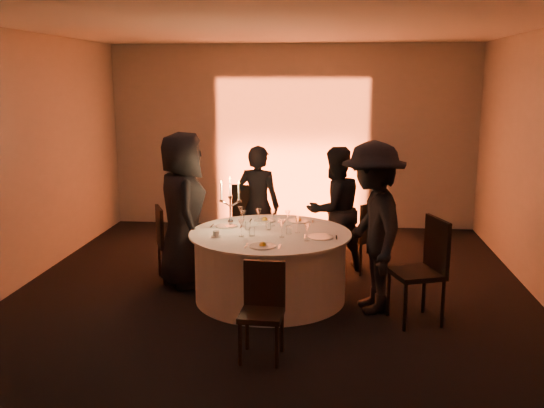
# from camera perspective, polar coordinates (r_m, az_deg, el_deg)

# --- Properties ---
(floor) EXTENTS (7.00, 7.00, 0.00)m
(floor) POSITION_cam_1_polar(r_m,az_deg,el_deg) (6.95, -0.17, -8.84)
(floor) COLOR black
(floor) RESTS_ON ground
(ceiling) EXTENTS (7.00, 7.00, 0.00)m
(ceiling) POSITION_cam_1_polar(r_m,az_deg,el_deg) (6.53, -0.18, 16.62)
(ceiling) COLOR silver
(ceiling) RESTS_ON wall_back
(wall_back) EXTENTS (7.00, 0.00, 7.00)m
(wall_back) POSITION_cam_1_polar(r_m,az_deg,el_deg) (10.04, 1.90, 6.34)
(wall_back) COLOR #A4A098
(wall_back) RESTS_ON floor
(wall_front) EXTENTS (7.00, 0.00, 7.00)m
(wall_front) POSITION_cam_1_polar(r_m,az_deg,el_deg) (3.19, -6.70, -5.53)
(wall_front) COLOR #A4A098
(wall_front) RESTS_ON floor
(wall_left) EXTENTS (0.00, 7.00, 7.00)m
(wall_left) POSITION_cam_1_polar(r_m,az_deg,el_deg) (7.50, -23.66, 3.52)
(wall_left) COLOR #A4A098
(wall_left) RESTS_ON floor
(uplighter_fixture) EXTENTS (0.25, 0.12, 0.10)m
(uplighter_fixture) POSITION_cam_1_polar(r_m,az_deg,el_deg) (9.99, 1.72, -2.14)
(uplighter_fixture) COLOR black
(uplighter_fixture) RESTS_ON floor
(banquet_table) EXTENTS (1.80, 1.80, 0.77)m
(banquet_table) POSITION_cam_1_polar(r_m,az_deg,el_deg) (6.83, -0.17, -5.82)
(banquet_table) COLOR black
(banquet_table) RESTS_ON floor
(chair_left) EXTENTS (0.53, 0.53, 0.92)m
(chair_left) POSITION_cam_1_polar(r_m,az_deg,el_deg) (7.53, -9.68, -3.26)
(chair_left) COLOR black
(chair_left) RESTS_ON floor
(chair_back_left) EXTENTS (0.56, 0.56, 1.06)m
(chair_back_left) POSITION_cam_1_polar(r_m,az_deg,el_deg) (8.22, -1.92, -1.24)
(chair_back_left) COLOR black
(chair_back_left) RESTS_ON floor
(chair_back_right) EXTENTS (0.57, 0.57, 0.91)m
(chair_back_right) POSITION_cam_1_polar(r_m,az_deg,el_deg) (7.82, 8.80, -2.71)
(chair_back_right) COLOR black
(chair_back_right) RESTS_ON floor
(chair_right) EXTENTS (0.60, 0.60, 1.07)m
(chair_right) POSITION_cam_1_polar(r_m,az_deg,el_deg) (6.33, 14.19, -5.48)
(chair_right) COLOR black
(chair_right) RESTS_ON floor
(chair_front) EXTENTS (0.39, 0.40, 0.86)m
(chair_front) POSITION_cam_1_polar(r_m,az_deg,el_deg) (5.44, -0.88, -9.46)
(chair_front) COLOR black
(chair_front) RESTS_ON floor
(guest_left) EXTENTS (0.86, 1.05, 1.84)m
(guest_left) POSITION_cam_1_polar(r_m,az_deg,el_deg) (7.24, -8.37, -0.52)
(guest_left) COLOR black
(guest_left) RESTS_ON floor
(guest_back_left) EXTENTS (0.65, 0.50, 1.60)m
(guest_back_left) POSITION_cam_1_polar(r_m,az_deg,el_deg) (7.99, -1.31, -0.15)
(guest_back_left) COLOR black
(guest_back_left) RESTS_ON floor
(guest_back_right) EXTENTS (0.99, 0.94, 1.61)m
(guest_back_right) POSITION_cam_1_polar(r_m,az_deg,el_deg) (7.73, 5.90, -0.56)
(guest_back_right) COLOR black
(guest_back_right) RESTS_ON floor
(guest_right) EXTENTS (0.90, 1.29, 1.82)m
(guest_right) POSITION_cam_1_polar(r_m,az_deg,el_deg) (6.45, 9.44, -2.19)
(guest_right) COLOR black
(guest_right) RESTS_ON floor
(plate_left) EXTENTS (0.36, 0.25, 0.01)m
(plate_left) POSITION_cam_1_polar(r_m,az_deg,el_deg) (6.99, -4.30, -2.08)
(plate_left) COLOR silver
(plate_left) RESTS_ON banquet_table
(plate_back_left) EXTENTS (0.36, 0.26, 0.08)m
(plate_back_left) POSITION_cam_1_polar(r_m,az_deg,el_deg) (7.23, -0.69, -1.49)
(plate_back_left) COLOR silver
(plate_back_left) RESTS_ON banquet_table
(plate_back_right) EXTENTS (0.36, 0.25, 0.08)m
(plate_back_right) POSITION_cam_1_polar(r_m,az_deg,el_deg) (7.22, 2.51, -1.53)
(plate_back_right) COLOR silver
(plate_back_right) RESTS_ON banquet_table
(plate_right) EXTENTS (0.36, 0.28, 0.01)m
(plate_right) POSITION_cam_1_polar(r_m,az_deg,el_deg) (6.52, 4.59, -3.11)
(plate_right) COLOR silver
(plate_right) RESTS_ON banquet_table
(plate_front) EXTENTS (0.36, 0.27, 0.08)m
(plate_front) POSITION_cam_1_polar(r_m,az_deg,el_deg) (6.15, -0.89, -3.89)
(plate_front) COLOR silver
(plate_front) RESTS_ON banquet_table
(coffee_cup) EXTENTS (0.11, 0.11, 0.07)m
(coffee_cup) POSITION_cam_1_polar(r_m,az_deg,el_deg) (6.56, -5.28, -2.83)
(coffee_cup) COLOR silver
(coffee_cup) RESTS_ON banquet_table
(candelabra) EXTENTS (0.25, 0.12, 0.60)m
(candelabra) POSITION_cam_1_polar(r_m,az_deg,el_deg) (6.91, -3.94, -0.53)
(candelabra) COLOR white
(candelabra) RESTS_ON banquet_table
(wine_glass_a) EXTENTS (0.07, 0.07, 0.19)m
(wine_glass_a) POSITION_cam_1_polar(r_m,az_deg,el_deg) (6.35, 3.33, -2.29)
(wine_glass_a) COLOR white
(wine_glass_a) RESTS_ON banquet_table
(wine_glass_b) EXTENTS (0.07, 0.07, 0.19)m
(wine_glass_b) POSITION_cam_1_polar(r_m,az_deg,el_deg) (7.04, -1.24, -0.86)
(wine_glass_b) COLOR white
(wine_glass_b) RESTS_ON banquet_table
(wine_glass_c) EXTENTS (0.07, 0.07, 0.19)m
(wine_glass_c) POSITION_cam_1_polar(r_m,az_deg,el_deg) (6.94, 1.48, -1.06)
(wine_glass_c) COLOR white
(wine_glass_c) RESTS_ON banquet_table
(wine_glass_d) EXTENTS (0.07, 0.07, 0.19)m
(wine_glass_d) POSITION_cam_1_polar(r_m,az_deg,el_deg) (6.48, 0.94, -1.98)
(wine_glass_d) COLOR white
(wine_glass_d) RESTS_ON banquet_table
(wine_glass_e) EXTENTS (0.07, 0.07, 0.19)m
(wine_glass_e) POSITION_cam_1_polar(r_m,az_deg,el_deg) (7.16, -2.95, -0.67)
(wine_glass_e) COLOR white
(wine_glass_e) RESTS_ON banquet_table
(wine_glass_f) EXTENTS (0.07, 0.07, 0.19)m
(wine_glass_f) POSITION_cam_1_polar(r_m,az_deg,el_deg) (6.99, 0.07, -0.96)
(wine_glass_f) COLOR white
(wine_glass_f) RESTS_ON banquet_table
(wine_glass_g) EXTENTS (0.07, 0.07, 0.19)m
(wine_glass_g) POSITION_cam_1_polar(r_m,az_deg,el_deg) (6.52, -2.91, -1.90)
(wine_glass_g) COLOR white
(wine_glass_g) RESTS_ON banquet_table
(wine_glass_h) EXTENTS (0.07, 0.07, 0.19)m
(wine_glass_h) POSITION_cam_1_polar(r_m,az_deg,el_deg) (6.95, -2.69, -1.05)
(wine_glass_h) COLOR white
(wine_glass_h) RESTS_ON banquet_table
(wine_glass_i) EXTENTS (0.07, 0.07, 0.19)m
(wine_glass_i) POSITION_cam_1_polar(r_m,az_deg,el_deg) (6.67, 2.43, -1.59)
(wine_glass_i) COLOR white
(wine_glass_i) RESTS_ON banquet_table
(tumbler_a) EXTENTS (0.07, 0.07, 0.09)m
(tumbler_a) POSITION_cam_1_polar(r_m,az_deg,el_deg) (6.83, -2.30, -2.07)
(tumbler_a) COLOR white
(tumbler_a) RESTS_ON banquet_table
(tumbler_b) EXTENTS (0.07, 0.07, 0.09)m
(tumbler_b) POSITION_cam_1_polar(r_m,az_deg,el_deg) (6.83, -0.34, -2.06)
(tumbler_b) COLOR white
(tumbler_b) RESTS_ON banquet_table
(tumbler_c) EXTENTS (0.07, 0.07, 0.09)m
(tumbler_c) POSITION_cam_1_polar(r_m,az_deg,el_deg) (6.56, -1.91, -2.64)
(tumbler_c) COLOR white
(tumbler_c) RESTS_ON banquet_table
(tumbler_d) EXTENTS (0.07, 0.07, 0.09)m
(tumbler_d) POSITION_cam_1_polar(r_m,az_deg,el_deg) (6.64, 1.60, -2.47)
(tumbler_d) COLOR white
(tumbler_d) RESTS_ON banquet_table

